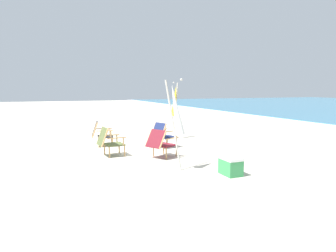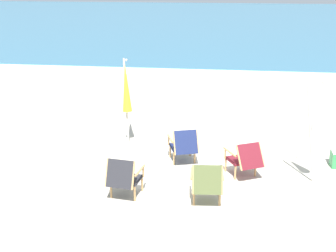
{
  "view_description": "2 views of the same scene",
  "coord_description": "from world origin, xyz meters",
  "px_view_note": "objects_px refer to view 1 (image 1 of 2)",
  "views": [
    {
      "loc": [
        8.3,
        -2.68,
        1.85
      ],
      "look_at": [
        -0.58,
        0.95,
        0.66
      ],
      "focal_mm": 32.0,
      "sensor_mm": 36.0,
      "label": 1
    },
    {
      "loc": [
        0.44,
        -8.81,
        4.09
      ],
      "look_at": [
        -0.85,
        0.99,
        0.76
      ],
      "focal_mm": 50.0,
      "sensor_mm": 36.0,
      "label": 2
    }
  ],
  "objects_px": {
    "beach_chair_back_right": "(161,142)",
    "umbrella_furled_yellow": "(175,102)",
    "beach_chair_far_center": "(109,141)",
    "umbrella_furled_white": "(176,111)",
    "beach_chair_back_left": "(163,134)",
    "beach_chair_mid_center": "(101,133)",
    "cooler_box": "(231,166)"
  },
  "relations": [
    {
      "from": "beach_chair_mid_center",
      "to": "umbrella_furled_white",
      "type": "relative_size",
      "value": 0.39
    },
    {
      "from": "beach_chair_back_right",
      "to": "umbrella_furled_white",
      "type": "bearing_deg",
      "value": -5.14
    },
    {
      "from": "beach_chair_mid_center",
      "to": "umbrella_furled_white",
      "type": "distance_m",
      "value": 3.82
    },
    {
      "from": "beach_chair_back_right",
      "to": "beach_chair_mid_center",
      "type": "height_order",
      "value": "beach_chair_mid_center"
    },
    {
      "from": "beach_chair_back_right",
      "to": "beach_chair_far_center",
      "type": "distance_m",
      "value": 1.45
    },
    {
      "from": "beach_chair_back_right",
      "to": "cooler_box",
      "type": "relative_size",
      "value": 1.94
    },
    {
      "from": "umbrella_furled_yellow",
      "to": "beach_chair_back_right",
      "type": "bearing_deg",
      "value": -30.31
    },
    {
      "from": "umbrella_furled_white",
      "to": "beach_chair_back_left",
      "type": "bearing_deg",
      "value": 164.96
    },
    {
      "from": "beach_chair_back_right",
      "to": "cooler_box",
      "type": "height_order",
      "value": "beach_chair_back_right"
    },
    {
      "from": "beach_chair_far_center",
      "to": "umbrella_furled_white",
      "type": "xyz_separation_m",
      "value": [
        1.98,
        1.15,
        0.94
      ]
    },
    {
      "from": "beach_chair_back_right",
      "to": "umbrella_furled_yellow",
      "type": "xyz_separation_m",
      "value": [
        -2.81,
        1.64,
        0.97
      ]
    },
    {
      "from": "beach_chair_back_left",
      "to": "beach_chair_far_center",
      "type": "relative_size",
      "value": 1.06
    },
    {
      "from": "beach_chair_mid_center",
      "to": "umbrella_furled_yellow",
      "type": "xyz_separation_m",
      "value": [
        -0.56,
        2.88,
        0.95
      ]
    },
    {
      "from": "beach_chair_back_right",
      "to": "umbrella_furled_yellow",
      "type": "distance_m",
      "value": 3.4
    },
    {
      "from": "umbrella_furled_yellow",
      "to": "cooler_box",
      "type": "xyz_separation_m",
      "value": [
        4.93,
        -0.83,
        -1.19
      ]
    },
    {
      "from": "beach_chair_back_right",
      "to": "umbrella_furled_yellow",
      "type": "height_order",
      "value": "umbrella_furled_yellow"
    },
    {
      "from": "beach_chair_far_center",
      "to": "beach_chair_mid_center",
      "type": "bearing_deg",
      "value": 178.86
    },
    {
      "from": "beach_chair_back_left",
      "to": "umbrella_furled_yellow",
      "type": "bearing_deg",
      "value": 144.65
    },
    {
      "from": "beach_chair_far_center",
      "to": "cooler_box",
      "type": "distance_m",
      "value": 3.52
    },
    {
      "from": "beach_chair_back_left",
      "to": "beach_chair_mid_center",
      "type": "xyz_separation_m",
      "value": [
        -0.95,
        -1.81,
        0.0
      ]
    },
    {
      "from": "beach_chair_back_right",
      "to": "beach_chair_back_left",
      "type": "xyz_separation_m",
      "value": [
        -1.31,
        0.58,
        0.01
      ]
    },
    {
      "from": "beach_chair_far_center",
      "to": "beach_chair_mid_center",
      "type": "xyz_separation_m",
      "value": [
        -1.55,
        0.03,
        0.0
      ]
    },
    {
      "from": "beach_chair_back_right",
      "to": "beach_chair_back_left",
      "type": "distance_m",
      "value": 1.43
    },
    {
      "from": "cooler_box",
      "to": "beach_chair_back_left",
      "type": "bearing_deg",
      "value": -176.11
    },
    {
      "from": "beach_chair_far_center",
      "to": "umbrella_furled_yellow",
      "type": "bearing_deg",
      "value": 125.88
    },
    {
      "from": "beach_chair_back_left",
      "to": "beach_chair_far_center",
      "type": "height_order",
      "value": "beach_chair_far_center"
    },
    {
      "from": "cooler_box",
      "to": "beach_chair_far_center",
      "type": "bearing_deg",
      "value": -143.75
    },
    {
      "from": "umbrella_furled_white",
      "to": "cooler_box",
      "type": "bearing_deg",
      "value": 47.53
    },
    {
      "from": "umbrella_furled_yellow",
      "to": "umbrella_furled_white",
      "type": "height_order",
      "value": "umbrella_furled_yellow"
    },
    {
      "from": "beach_chair_mid_center",
      "to": "beach_chair_far_center",
      "type": "bearing_deg",
      "value": -1.14
    },
    {
      "from": "beach_chair_far_center",
      "to": "beach_chair_back_right",
      "type": "bearing_deg",
      "value": 60.63
    },
    {
      "from": "beach_chair_mid_center",
      "to": "cooler_box",
      "type": "bearing_deg",
      "value": 25.03
    }
  ]
}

